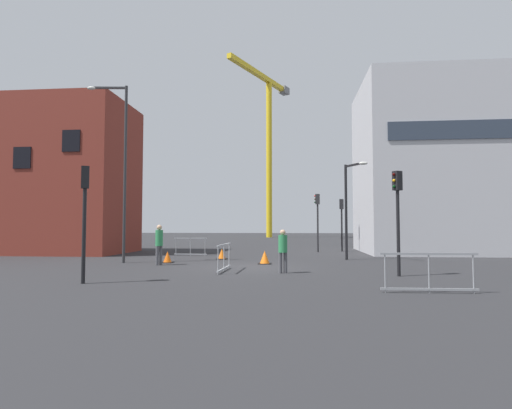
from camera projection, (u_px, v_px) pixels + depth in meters
The scene contains 18 objects.
ground at pixel (246, 267), 17.50m from camera, with size 160.00×160.00×0.00m, color #28282B.
brick_building at pixel (52, 178), 27.06m from camera, with size 10.15×6.14×9.98m.
office_block at pixel (443, 168), 27.44m from camera, with size 10.92×8.39×11.50m.
construction_crane at pixel (268, 132), 62.50m from camera, with size 8.21×15.95×24.97m.
streetlamp_tall at pixel (121, 159), 19.91m from camera, with size 2.01×0.38×8.76m.
streetlamp_short at pixel (349, 201), 21.34m from camera, with size 1.02×1.40×5.07m.
traffic_light_verge at pixel (318, 213), 27.79m from camera, with size 0.39×0.29×3.98m.
traffic_light_island at pixel (85, 204), 12.78m from camera, with size 0.34×0.39×3.70m.
traffic_light_corner at pixel (398, 205), 14.61m from camera, with size 0.38×0.36×3.79m.
traffic_light_crosswalk at pixel (342, 216), 28.55m from camera, with size 0.32×0.39×3.68m.
pedestrian_walking at pixel (159, 241), 18.59m from camera, with size 0.34×0.34×1.85m.
pedestrian_waiting at pixel (283, 248), 15.45m from camera, with size 0.34×0.34×1.66m.
safety_barrier_mid_span at pixel (224, 257), 16.09m from camera, with size 0.14×2.37×1.08m.
safety_barrier_left_run at pixel (190, 246), 24.24m from camera, with size 1.98×0.08×1.08m.
safety_barrier_rear at pixel (429, 272), 10.90m from camera, with size 2.58×0.12×1.08m.
traffic_cone_orange at pixel (167, 257), 19.74m from camera, with size 0.55×0.55×0.56m.
traffic_cone_by_barrier at pixel (265, 258), 19.14m from camera, with size 0.62×0.62×0.62m.
traffic_cone_on_verge at pixel (222, 254), 21.91m from camera, with size 0.56×0.56×0.56m.
Camera 1 is at (2.06, -17.50, 1.82)m, focal length 28.38 mm.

